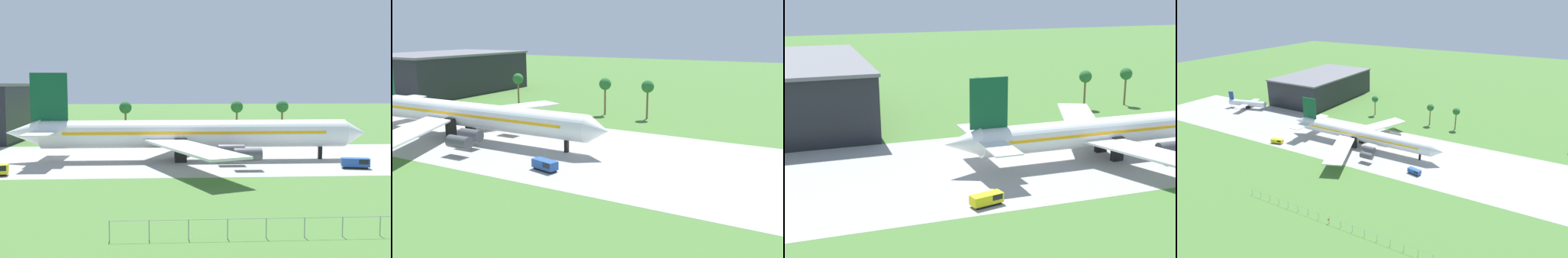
# 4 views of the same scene
# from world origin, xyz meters

# --- Properties ---
(ground_plane) EXTENTS (600.00, 600.00, 0.00)m
(ground_plane) POSITION_xyz_m (0.00, 0.00, 0.00)
(ground_plane) COLOR #477233
(taxiway_strip) EXTENTS (320.00, 44.00, 0.02)m
(taxiway_strip) POSITION_xyz_m (0.00, 0.00, 0.01)
(taxiway_strip) COLOR #9E9E99
(taxiway_strip) RESTS_ON ground_plane
(jet_airliner) EXTENTS (74.96, 60.69, 18.15)m
(jet_airliner) POSITION_xyz_m (-29.46, -2.32, 5.47)
(jet_airliner) COLOR white
(jet_airliner) RESTS_ON ground_plane
(catering_van) EXTENTS (5.37, 3.07, 1.98)m
(catering_van) POSITION_xyz_m (1.50, -14.56, 1.09)
(catering_van) COLOR black
(catering_van) RESTS_ON ground_plane
(palm_tree_row) EXTENTS (111.85, 3.60, 11.89)m
(palm_tree_row) POSITION_xyz_m (10.92, 39.08, 8.92)
(palm_tree_row) COLOR brown
(palm_tree_row) RESTS_ON ground_plane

